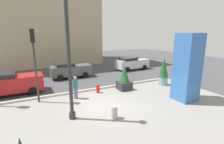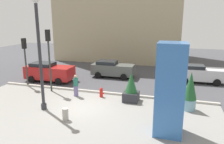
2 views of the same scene
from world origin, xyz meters
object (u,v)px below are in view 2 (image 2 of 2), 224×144
Objects in this scene: pedestrian_on_sidewalk at (76,84)px; potted_plant_by_pillar at (131,89)px; car_far_lane at (199,73)px; car_intersection at (49,72)px; traffic_light_corner at (49,51)px; potted_plant_near_left at (190,91)px; concrete_bollard at (65,114)px; traffic_light_far_side at (25,54)px; lamp_post at (40,58)px; car_curb_west at (112,69)px; art_pillar_blue at (170,90)px; fire_hydrant at (101,92)px.

potted_plant_by_pillar is at bearing 2.77° from pedestrian_on_sidewalk.
car_intersection is at bearing -165.16° from car_far_lane.
traffic_light_corner is 1.10× the size of car_intersection.
potted_plant_by_pillar is 0.47× the size of car_intersection.
traffic_light_corner reaches higher than car_far_lane.
potted_plant_near_left is 0.51× the size of traffic_light_corner.
traffic_light_corner is (-3.73, 4.50, 3.02)m from concrete_bollard.
car_intersection is (0.95, 2.02, -1.96)m from traffic_light_far_side.
concrete_bollard is at bearing -152.56° from potted_plant_near_left.
lamp_post is 1.65× the size of car_curb_west.
potted_plant_near_left is at bearing -15.21° from car_intersection.
traffic_light_far_side is 15.97m from car_far_lane.
art_pillar_blue is at bearing 1.88° from concrete_bollard.
car_far_lane is at bearing 77.50° from art_pillar_blue.
art_pillar_blue is 1.04× the size of car_intersection.
car_far_lane is (11.99, 6.31, -2.54)m from traffic_light_corner.
concrete_bollard is at bearing -25.65° from lamp_post.
fire_hydrant is 7.73m from traffic_light_far_side.
potted_plant_by_pillar is 5.22m from concrete_bollard.
fire_hydrant is at bearing 141.25° from art_pillar_blue.
traffic_light_far_side is at bearing -158.98° from car_far_lane.
traffic_light_far_side is (-13.64, 1.43, 1.58)m from potted_plant_near_left.
traffic_light_corner is (-10.84, 0.81, 2.09)m from potted_plant_near_left.
pedestrian_on_sidewalk reaches higher than fire_hydrant.
traffic_light_far_side is 2.48× the size of pedestrian_on_sidewalk.
fire_hydrant is 0.16× the size of car_intersection.
potted_plant_near_left is 0.56× the size of car_intersection.
traffic_light_corner is (-1.57, 3.46, -0.08)m from lamp_post.
lamp_post reaches higher than car_far_lane.
lamp_post is 9.89m from potted_plant_near_left.
potted_plant_by_pillar is 2.87× the size of concrete_bollard.
fire_hydrant is at bearing 80.42° from concrete_bollard.
lamp_post is 9.87m from car_curb_west.
car_far_lane is at bearing 21.02° from traffic_light_far_side.
car_curb_west is 2.51× the size of pedestrian_on_sidewalk.
concrete_bollard is at bearing -99.58° from fire_hydrant.
lamp_post is at bearing -136.86° from car_far_lane.
pedestrian_on_sidewalk reaches higher than concrete_bollard.
potted_plant_near_left is 9.85m from car_curb_west.
potted_plant_by_pillar is 0.50× the size of car_curb_west.
potted_plant_by_pillar is 8.42m from car_far_lane.
traffic_light_corner is at bearing 175.73° from potted_plant_near_left.
potted_plant_near_left is 1.51× the size of pedestrian_on_sidewalk.
car_curb_west is (-0.87, 6.00, 0.49)m from fire_hydrant.
art_pillar_blue is 6.93m from fire_hydrant.
potted_plant_near_left is 3.46× the size of concrete_bollard.
pedestrian_on_sidewalk is (-7.11, 3.75, -1.44)m from art_pillar_blue.
car_intersection is at bearing 124.94° from traffic_light_corner.
art_pillar_blue is 2.23× the size of potted_plant_by_pillar.
traffic_light_far_side is at bearing -115.32° from car_intersection.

